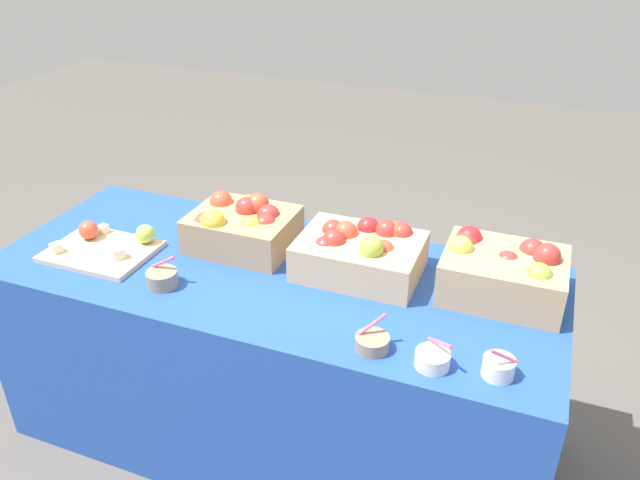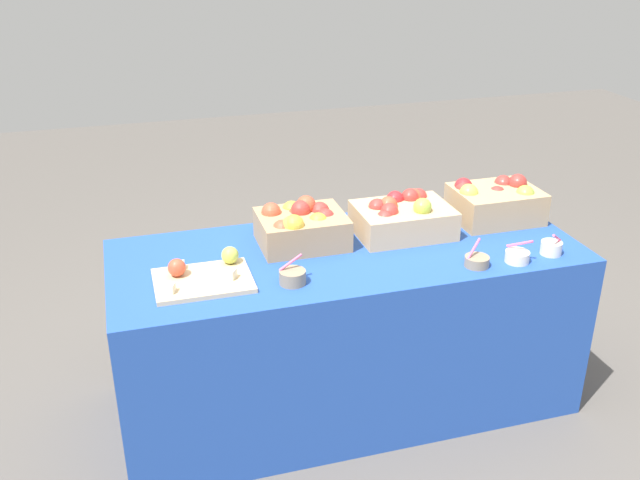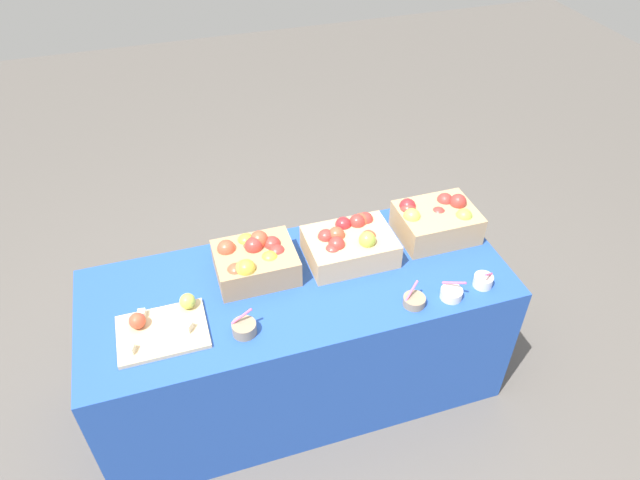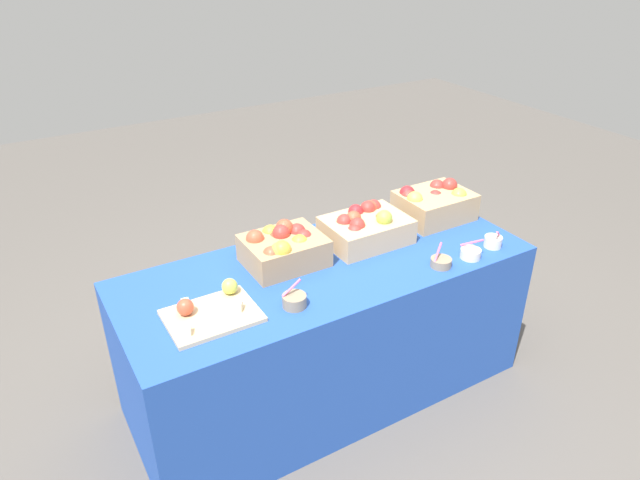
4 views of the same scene
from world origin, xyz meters
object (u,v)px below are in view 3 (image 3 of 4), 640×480
(apple_crate_left, at_px, (436,220))
(sample_bowl_mid, at_px, (451,293))
(sample_bowl_far, at_px, (414,301))
(cutting_board_front, at_px, (162,326))
(sample_bowl_extra, at_px, (483,281))
(apple_crate_middle, at_px, (350,244))
(sample_bowl_near, at_px, (244,328))
(apple_crate_right, at_px, (255,260))

(apple_crate_left, distance_m, sample_bowl_mid, 0.44)
(sample_bowl_mid, distance_m, sample_bowl_far, 0.17)
(cutting_board_front, bearing_deg, sample_bowl_extra, -6.81)
(apple_crate_middle, relative_size, sample_bowl_mid, 3.97)
(sample_bowl_near, xyz_separation_m, sample_bowl_far, (0.72, -0.06, -0.01))
(sample_bowl_mid, bearing_deg, sample_bowl_near, 175.28)
(apple_crate_right, xyz_separation_m, sample_bowl_near, (-0.12, -0.32, -0.06))
(apple_crate_right, height_order, cutting_board_front, apple_crate_right)
(apple_crate_right, relative_size, sample_bowl_mid, 3.51)
(sample_bowl_mid, bearing_deg, apple_crate_right, 152.61)
(sample_bowl_far, distance_m, sample_bowl_extra, 0.34)
(cutting_board_front, height_order, sample_bowl_near, sample_bowl_near)
(apple_crate_right, distance_m, sample_bowl_near, 0.35)
(apple_crate_left, bearing_deg, cutting_board_front, -170.25)
(apple_crate_middle, height_order, sample_bowl_near, apple_crate_middle)
(apple_crate_right, distance_m, sample_bowl_extra, 1.01)
(sample_bowl_near, bearing_deg, sample_bowl_far, -4.96)
(sample_bowl_extra, bearing_deg, apple_crate_right, 158.18)
(apple_crate_left, distance_m, apple_crate_right, 0.89)
(apple_crate_right, xyz_separation_m, sample_bowl_mid, (0.77, -0.40, -0.06))
(apple_crate_middle, distance_m, sample_bowl_extra, 0.61)
(apple_crate_left, xyz_separation_m, sample_bowl_mid, (-0.12, -0.41, -0.06))
(apple_crate_left, relative_size, apple_crate_middle, 0.92)
(apple_crate_middle, height_order, cutting_board_front, apple_crate_middle)
(apple_crate_left, distance_m, sample_bowl_near, 1.07)
(sample_bowl_mid, bearing_deg, apple_crate_middle, 130.23)
(apple_crate_right, relative_size, sample_bowl_near, 3.28)
(sample_bowl_far, bearing_deg, cutting_board_front, 170.31)
(cutting_board_front, relative_size, sample_bowl_far, 3.53)
(cutting_board_front, distance_m, sample_bowl_near, 0.33)
(apple_crate_left, bearing_deg, sample_bowl_far, -125.91)
(apple_crate_middle, height_order, sample_bowl_far, apple_crate_middle)
(apple_crate_right, height_order, sample_bowl_near, apple_crate_right)
(cutting_board_front, height_order, sample_bowl_mid, sample_bowl_mid)
(sample_bowl_mid, relative_size, sample_bowl_extra, 0.96)
(apple_crate_middle, bearing_deg, sample_bowl_far, -67.34)
(apple_crate_right, bearing_deg, sample_bowl_far, -32.90)
(cutting_board_front, bearing_deg, sample_bowl_near, -19.95)
(apple_crate_right, relative_size, sample_bowl_extra, 3.35)
(apple_crate_middle, xyz_separation_m, apple_crate_right, (-0.44, 0.01, 0.01))
(sample_bowl_near, relative_size, sample_bowl_mid, 1.07)
(apple_crate_middle, bearing_deg, apple_crate_right, 178.39)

